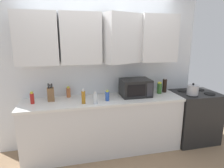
# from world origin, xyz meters

# --- Properties ---
(wall_back_with_cabinets) EXTENTS (3.39, 0.53, 2.60)m
(wall_back_with_cabinets) POSITION_xyz_m (0.00, -0.07, 1.58)
(wall_back_with_cabinets) COLOR white
(wall_back_with_cabinets) RESTS_ON ground_plane
(counter_run) EXTENTS (2.52, 0.63, 0.90)m
(counter_run) POSITION_xyz_m (0.00, -0.30, 0.45)
(counter_run) COLOR silver
(counter_run) RESTS_ON ground_plane
(stove_range) EXTENTS (0.76, 0.64, 0.91)m
(stove_range) POSITION_xyz_m (1.65, -0.32, 0.45)
(stove_range) COLOR black
(stove_range) RESTS_ON ground_plane
(kettle) EXTENTS (0.18, 0.18, 0.20)m
(kettle) POSITION_xyz_m (1.48, -0.46, 1.00)
(kettle) COLOR #B2B2B7
(kettle) RESTS_ON stove_range
(microwave) EXTENTS (0.48, 0.37, 0.28)m
(microwave) POSITION_xyz_m (0.54, -0.26, 1.04)
(microwave) COLOR black
(microwave) RESTS_ON counter_run
(knife_block) EXTENTS (0.11, 0.13, 0.27)m
(knife_block) POSITION_xyz_m (-0.80, -0.21, 1.00)
(knife_block) COLOR brown
(knife_block) RESTS_ON counter_run
(bottle_clear_tall) EXTENTS (0.06, 0.06, 0.18)m
(bottle_clear_tall) POSITION_xyz_m (-0.16, -0.51, 0.98)
(bottle_clear_tall) COLOR silver
(bottle_clear_tall) RESTS_ON counter_run
(bottle_soy_dark) EXTENTS (0.07, 0.07, 0.25)m
(bottle_soy_dark) POSITION_xyz_m (1.12, -0.17, 1.02)
(bottle_soy_dark) COLOR black
(bottle_soy_dark) RESTS_ON counter_run
(bottle_blue_cleaner) EXTENTS (0.06, 0.06, 0.16)m
(bottle_blue_cleaner) POSITION_xyz_m (0.04, -0.40, 0.97)
(bottle_blue_cleaner) COLOR #2D56B7
(bottle_blue_cleaner) RESTS_ON counter_run
(bottle_amber_vinegar) EXTENTS (0.06, 0.06, 0.22)m
(bottle_amber_vinegar) POSITION_xyz_m (-0.33, -0.46, 1.00)
(bottle_amber_vinegar) COLOR #AD701E
(bottle_amber_vinegar) RESTS_ON counter_run
(bottle_red_sauce) EXTENTS (0.06, 0.06, 0.18)m
(bottle_red_sauce) POSITION_xyz_m (-1.06, -0.29, 0.98)
(bottle_red_sauce) COLOR red
(bottle_red_sauce) RESTS_ON counter_run
(bottle_spice_jar) EXTENTS (0.07, 0.07, 0.18)m
(bottle_spice_jar) POSITION_xyz_m (-0.54, -0.09, 0.98)
(bottle_spice_jar) COLOR #BC6638
(bottle_spice_jar) RESTS_ON counter_run
(bottle_green_oil) EXTENTS (0.08, 0.08, 0.20)m
(bottle_green_oil) POSITION_xyz_m (1.00, -0.21, 0.99)
(bottle_green_oil) COLOR #386B2D
(bottle_green_oil) RESTS_ON counter_run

